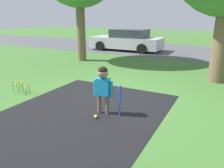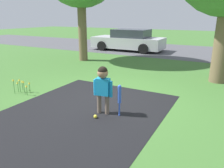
# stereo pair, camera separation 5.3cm
# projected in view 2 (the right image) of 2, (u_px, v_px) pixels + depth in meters

# --- Properties ---
(ground_plane) EXTENTS (60.00, 60.00, 0.00)m
(ground_plane) POSITION_uv_depth(u_px,v_px,m) (111.00, 99.00, 5.59)
(ground_plane) COLOR #3D6B2D
(driveway_strip) EXTENTS (3.30, 7.00, 0.01)m
(driveway_strip) POSITION_uv_depth(u_px,v_px,m) (30.00, 146.00, 3.56)
(driveway_strip) COLOR black
(driveway_strip) RESTS_ON ground
(street_strip) EXTENTS (40.00, 6.00, 0.01)m
(street_strip) POSITION_uv_depth(u_px,v_px,m) (183.00, 51.00, 13.12)
(street_strip) COLOR #4C4C51
(street_strip) RESTS_ON ground
(child) EXTENTS (0.42, 0.22, 1.04)m
(child) POSITION_uv_depth(u_px,v_px,m) (103.00, 84.00, 4.55)
(child) COLOR #6B5B4C
(child) RESTS_ON ground
(baseball_bat) EXTENTS (0.07, 0.07, 0.69)m
(baseball_bat) POSITION_uv_depth(u_px,v_px,m) (119.00, 96.00, 4.50)
(baseball_bat) COLOR blue
(baseball_bat) RESTS_ON ground
(sports_ball) EXTENTS (0.08, 0.08, 0.08)m
(sports_ball) POSITION_uv_depth(u_px,v_px,m) (95.00, 116.00, 4.51)
(sports_ball) COLOR yellow
(sports_ball) RESTS_ON ground
(parked_car) EXTENTS (4.33, 1.98, 1.27)m
(parked_car) POSITION_uv_depth(u_px,v_px,m) (129.00, 40.00, 13.30)
(parked_car) COLOR #B7B7BC
(parked_car) RESTS_ON ground
(flower_bed) EXTENTS (0.52, 0.37, 0.42)m
(flower_bed) POSITION_uv_depth(u_px,v_px,m) (21.00, 83.00, 5.95)
(flower_bed) COLOR #38702D
(flower_bed) RESTS_ON ground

